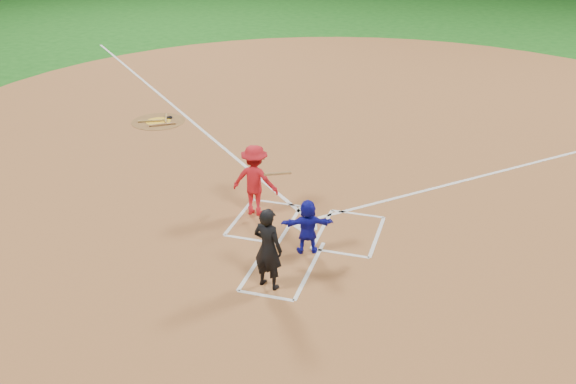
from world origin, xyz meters
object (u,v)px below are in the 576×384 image
(home_plate, at_px, (306,226))
(umpire, at_px, (268,248))
(catcher, at_px, (308,227))
(on_deck_circle, at_px, (158,121))
(batter_at_plate, at_px, (255,180))

(home_plate, relative_size, umpire, 0.37)
(catcher, bearing_deg, on_deck_circle, -63.95)
(home_plate, xyz_separation_m, batter_at_plate, (-1.29, 0.28, 0.82))
(home_plate, xyz_separation_m, on_deck_circle, (-6.41, 5.36, -0.00))
(home_plate, relative_size, on_deck_circle, 0.35)
(on_deck_circle, height_order, catcher, catcher)
(home_plate, bearing_deg, catcher, 106.79)
(on_deck_circle, xyz_separation_m, catcher, (6.72, -6.39, 0.58))
(home_plate, height_order, batter_at_plate, batter_at_plate)
(catcher, bearing_deg, home_plate, -93.61)
(on_deck_circle, xyz_separation_m, batter_at_plate, (5.12, -5.07, 0.83))
(catcher, height_order, umpire, umpire)
(home_plate, height_order, catcher, catcher)
(catcher, distance_m, umpire, 1.50)
(umpire, relative_size, batter_at_plate, 0.98)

